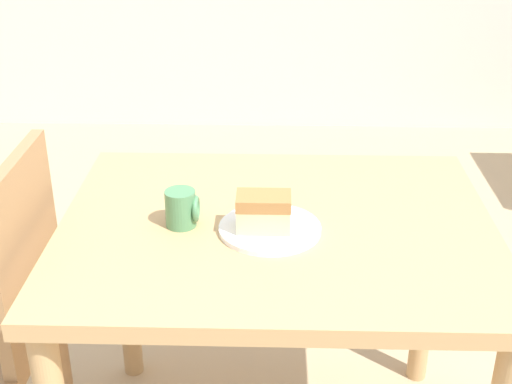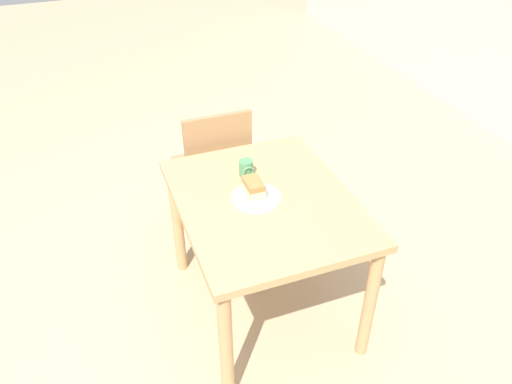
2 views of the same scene
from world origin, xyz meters
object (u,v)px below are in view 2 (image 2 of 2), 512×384
object	(u,v)px
dining_table_near	(265,217)
cake_slice	(254,188)
plate	(256,198)
chair_near_window	(214,168)
coffee_mug	(246,168)

from	to	relation	value
dining_table_near	cake_slice	bearing A→B (deg)	-122.53
dining_table_near	plate	distance (m)	0.12
chair_near_window	cake_slice	size ratio (longest dim) A/B	7.52
plate	cake_slice	world-z (taller)	cake_slice
dining_table_near	coffee_mug	bearing A→B (deg)	-175.21
dining_table_near	cake_slice	xyz separation A→B (m)	(-0.03, -0.05, 0.16)
coffee_mug	dining_table_near	bearing A→B (deg)	4.79
plate	chair_near_window	bearing A→B (deg)	-178.77
chair_near_window	cake_slice	world-z (taller)	chair_near_window
dining_table_near	plate	size ratio (longest dim) A/B	4.34
coffee_mug	chair_near_window	bearing A→B (deg)	-175.66
plate	coffee_mug	xyz separation A→B (m)	(-0.20, 0.02, 0.04)
cake_slice	coffee_mug	xyz separation A→B (m)	(-0.18, 0.03, -0.01)
coffee_mug	cake_slice	bearing A→B (deg)	-9.08
chair_near_window	plate	world-z (taller)	chair_near_window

